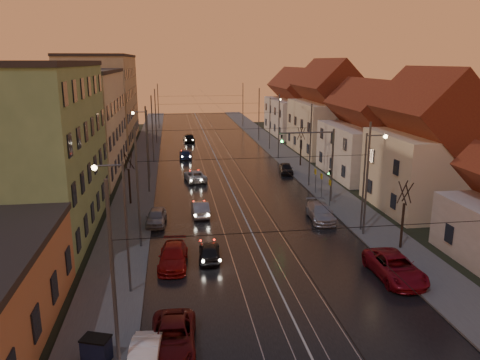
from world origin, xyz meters
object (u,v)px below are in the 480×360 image
driving_car_3 (186,154)px  parked_left_2 (173,256)px  traffic_light_mast (322,156)px  driving_car_4 (189,138)px  street_lamp_2 (145,138)px  parked_right_0 (395,267)px  driving_car_0 (209,251)px  dumpster (97,350)px  parked_left_0 (144,359)px  parked_right_1 (321,212)px  parked_left_1 (173,338)px  street_lamp_1 (368,172)px  street_lamp_3 (272,118)px  parked_right_2 (286,168)px  driving_car_1 (200,208)px  driving_car_2 (195,176)px  parked_left_3 (156,217)px  street_lamp_0 (120,215)px

driving_car_3 → parked_left_2: parked_left_2 is taller
traffic_light_mast → driving_car_4: 38.87m
street_lamp_2 → parked_right_0: bearing=-59.5°
driving_car_0 → driving_car_3: bearing=-85.1°
dumpster → parked_left_0: bearing=-1.4°
traffic_light_mast → parked_right_1: 6.42m
parked_left_2 → parked_right_1: parked_right_1 is taller
parked_left_0 → parked_left_1: (1.26, 1.42, 0.04)m
street_lamp_1 → street_lamp_3: size_ratio=1.00×
driving_car_0 → dumpster: dumpster is taller
street_lamp_2 → street_lamp_3: size_ratio=1.00×
parked_left_0 → parked_left_2: 11.03m
parked_left_1 → parked_right_1: (12.76, 17.14, 0.05)m
parked_right_2 → driving_car_0: bearing=-107.2°
driving_car_1 → dumpster: 21.23m
driving_car_2 → parked_left_3: size_ratio=1.17×
parked_right_1 → dumpster: 23.98m
parked_right_2 → parked_left_2: bearing=-111.2°
street_lamp_1 → parked_right_1: size_ratio=1.66×
traffic_light_mast → parked_left_3: traffic_light_mast is taller
parked_left_0 → parked_left_2: parked_left_2 is taller
driving_car_3 → parked_left_1: parked_left_1 is taller
driving_car_1 → parked_right_1: (10.22, -2.68, 0.04)m
street_lamp_3 → driving_car_2: bearing=-125.5°
street_lamp_0 → driving_car_3: street_lamp_0 is taller
street_lamp_3 → driving_car_4: bearing=143.9°
driving_car_2 → parked_left_2: size_ratio=0.99×
driving_car_0 → street_lamp_3: bearing=-103.8°
driving_car_4 → parked_left_1: (-3.11, -59.01, -0.09)m
street_lamp_2 → street_lamp_0: bearing=-90.0°
street_lamp_0 → parked_right_1: 19.57m
street_lamp_2 → dumpster: bearing=-91.1°
street_lamp_1 → parked_right_2: 20.85m
traffic_light_mast → parked_right_2: (-0.39, 12.36, -3.96)m
driving_car_0 → parked_left_2: (-2.49, -0.65, 0.05)m
driving_car_2 → dumpster: driving_car_2 is taller
parked_right_2 → dumpster: parked_right_2 is taller
street_lamp_3 → parked_right_2: 16.28m
street_lamp_3 → driving_car_1: street_lamp_3 is taller
street_lamp_3 → driving_car_0: bearing=-107.9°
driving_car_0 → parked_left_1: parked_left_1 is taller
street_lamp_1 → dumpster: bearing=-142.4°
parked_right_2 → dumpster: size_ratio=3.11×
parked_left_0 → parked_left_1: size_ratio=0.79×
parked_left_0 → parked_left_2: size_ratio=0.81×
street_lamp_3 → parked_right_1: street_lamp_3 is taller
street_lamp_1 → parked_left_3: size_ratio=2.06×
parked_left_1 → street_lamp_1: bearing=45.0°
parked_right_1 → driving_car_3: bearing=115.6°
driving_car_4 → parked_right_1: bearing=99.4°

